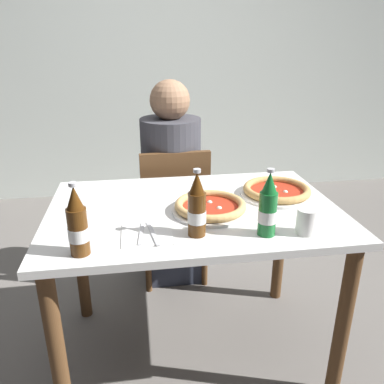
{
  "coord_description": "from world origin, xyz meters",
  "views": [
    {
      "loc": [
        -0.23,
        -1.45,
        1.4
      ],
      "look_at": [
        0.0,
        0.05,
        0.8
      ],
      "focal_mm": 36.01,
      "sensor_mm": 36.0,
      "label": 1
    }
  ],
  "objects_px": {
    "chair_behind_table": "(173,208)",
    "napkin_with_cutlery": "(147,234)",
    "pizza_marinara_far": "(210,207)",
    "beer_bottle_left": "(268,208)",
    "beer_bottle_right": "(78,225)",
    "dining_table_main": "(194,232)",
    "diner_seated": "(172,189)",
    "pizza_margherita_near": "(277,191)",
    "paper_cup": "(306,221)",
    "beer_bottle_center": "(197,208)"
  },
  "relations": [
    {
      "from": "chair_behind_table",
      "to": "napkin_with_cutlery",
      "type": "distance_m",
      "value": 0.88
    },
    {
      "from": "chair_behind_table",
      "to": "pizza_marinara_far",
      "type": "relative_size",
      "value": 2.7
    },
    {
      "from": "beer_bottle_left",
      "to": "beer_bottle_right",
      "type": "relative_size",
      "value": 1.0
    },
    {
      "from": "dining_table_main",
      "to": "diner_seated",
      "type": "xyz_separation_m",
      "value": [
        -0.03,
        0.66,
        -0.05
      ]
    },
    {
      "from": "dining_table_main",
      "to": "pizza_margherita_near",
      "type": "xyz_separation_m",
      "value": [
        0.39,
        0.08,
        0.13
      ]
    },
    {
      "from": "paper_cup",
      "to": "beer_bottle_left",
      "type": "bearing_deg",
      "value": 174.03
    },
    {
      "from": "dining_table_main",
      "to": "chair_behind_table",
      "type": "relative_size",
      "value": 1.41
    },
    {
      "from": "diner_seated",
      "to": "beer_bottle_center",
      "type": "xyz_separation_m",
      "value": [
        0.0,
        -0.9,
        0.27
      ]
    },
    {
      "from": "beer_bottle_right",
      "to": "napkin_with_cutlery",
      "type": "xyz_separation_m",
      "value": [
        0.22,
        0.1,
        -0.1
      ]
    },
    {
      "from": "pizza_margherita_near",
      "to": "pizza_marinara_far",
      "type": "xyz_separation_m",
      "value": [
        -0.33,
        -0.13,
        0.0
      ]
    },
    {
      "from": "chair_behind_table",
      "to": "beer_bottle_right",
      "type": "xyz_separation_m",
      "value": [
        -0.4,
        -0.92,
        0.37
      ]
    },
    {
      "from": "dining_table_main",
      "to": "beer_bottle_center",
      "type": "bearing_deg",
      "value": -96.41
    },
    {
      "from": "pizza_margherita_near",
      "to": "beer_bottle_center",
      "type": "bearing_deg",
      "value": -142.45
    },
    {
      "from": "pizza_margherita_near",
      "to": "pizza_marinara_far",
      "type": "relative_size",
      "value": 1.04
    },
    {
      "from": "beer_bottle_center",
      "to": "diner_seated",
      "type": "bearing_deg",
      "value": 90.09
    },
    {
      "from": "beer_bottle_right",
      "to": "napkin_with_cutlery",
      "type": "bearing_deg",
      "value": 24.33
    },
    {
      "from": "paper_cup",
      "to": "napkin_with_cutlery",
      "type": "bearing_deg",
      "value": 172.37
    },
    {
      "from": "dining_table_main",
      "to": "beer_bottle_right",
      "type": "xyz_separation_m",
      "value": [
        -0.42,
        -0.31,
        0.22
      ]
    },
    {
      "from": "chair_behind_table",
      "to": "paper_cup",
      "type": "height_order",
      "value": "chair_behind_table"
    },
    {
      "from": "dining_table_main",
      "to": "beer_bottle_left",
      "type": "distance_m",
      "value": 0.41
    },
    {
      "from": "pizza_marinara_far",
      "to": "paper_cup",
      "type": "distance_m",
      "value": 0.39
    },
    {
      "from": "dining_table_main",
      "to": "beer_bottle_right",
      "type": "distance_m",
      "value": 0.57
    },
    {
      "from": "pizza_margherita_near",
      "to": "paper_cup",
      "type": "height_order",
      "value": "paper_cup"
    },
    {
      "from": "pizza_marinara_far",
      "to": "beer_bottle_right",
      "type": "bearing_deg",
      "value": -151.48
    },
    {
      "from": "dining_table_main",
      "to": "napkin_with_cutlery",
      "type": "bearing_deg",
      "value": -133.58
    },
    {
      "from": "beer_bottle_center",
      "to": "beer_bottle_right",
      "type": "xyz_separation_m",
      "value": [
        -0.4,
        -0.07,
        0.0
      ]
    },
    {
      "from": "diner_seated",
      "to": "beer_bottle_right",
      "type": "distance_m",
      "value": 1.08
    },
    {
      "from": "chair_behind_table",
      "to": "diner_seated",
      "type": "height_order",
      "value": "diner_seated"
    },
    {
      "from": "diner_seated",
      "to": "napkin_with_cutlery",
      "type": "bearing_deg",
      "value": -101.3
    },
    {
      "from": "napkin_with_cutlery",
      "to": "beer_bottle_right",
      "type": "bearing_deg",
      "value": -155.67
    },
    {
      "from": "pizza_marinara_far",
      "to": "paper_cup",
      "type": "height_order",
      "value": "paper_cup"
    },
    {
      "from": "pizza_margherita_near",
      "to": "beer_bottle_left",
      "type": "distance_m",
      "value": 0.4
    },
    {
      "from": "diner_seated",
      "to": "pizza_margherita_near",
      "type": "height_order",
      "value": "diner_seated"
    },
    {
      "from": "beer_bottle_right",
      "to": "beer_bottle_left",
      "type": "bearing_deg",
      "value": 3.44
    },
    {
      "from": "chair_behind_table",
      "to": "pizza_margherita_near",
      "type": "bearing_deg",
      "value": 125.56
    },
    {
      "from": "dining_table_main",
      "to": "beer_bottle_right",
      "type": "relative_size",
      "value": 4.86
    },
    {
      "from": "dining_table_main",
      "to": "pizza_margherita_near",
      "type": "bearing_deg",
      "value": 11.63
    },
    {
      "from": "beer_bottle_right",
      "to": "napkin_with_cutlery",
      "type": "height_order",
      "value": "beer_bottle_right"
    },
    {
      "from": "beer_bottle_right",
      "to": "chair_behind_table",
      "type": "bearing_deg",
      "value": 66.7
    },
    {
      "from": "diner_seated",
      "to": "pizza_margherita_near",
      "type": "bearing_deg",
      "value": -54.28
    },
    {
      "from": "pizza_margherita_near",
      "to": "pizza_marinara_far",
      "type": "distance_m",
      "value": 0.35
    },
    {
      "from": "pizza_marinara_far",
      "to": "beer_bottle_left",
      "type": "bearing_deg",
      "value": -54.53
    },
    {
      "from": "dining_table_main",
      "to": "chair_behind_table",
      "type": "bearing_deg",
      "value": 92.38
    },
    {
      "from": "dining_table_main",
      "to": "diner_seated",
      "type": "distance_m",
      "value": 0.66
    },
    {
      "from": "diner_seated",
      "to": "napkin_with_cutlery",
      "type": "xyz_separation_m",
      "value": [
        -0.17,
        -0.87,
        0.17
      ]
    },
    {
      "from": "beer_bottle_left",
      "to": "napkin_with_cutlery",
      "type": "xyz_separation_m",
      "value": [
        -0.42,
        0.06,
        -0.1
      ]
    },
    {
      "from": "pizza_marinara_far",
      "to": "paper_cup",
      "type": "xyz_separation_m",
      "value": [
        0.3,
        -0.24,
        0.03
      ]
    },
    {
      "from": "diner_seated",
      "to": "paper_cup",
      "type": "xyz_separation_m",
      "value": [
        0.39,
        -0.95,
        0.21
      ]
    },
    {
      "from": "beer_bottle_left",
      "to": "beer_bottle_right",
      "type": "xyz_separation_m",
      "value": [
        -0.64,
        -0.04,
        0.0
      ]
    },
    {
      "from": "chair_behind_table",
      "to": "napkin_with_cutlery",
      "type": "xyz_separation_m",
      "value": [
        -0.18,
        -0.82,
        0.27
      ]
    }
  ]
}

